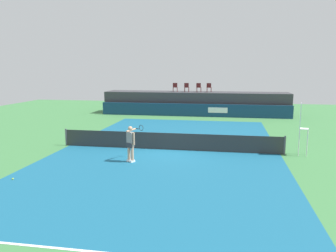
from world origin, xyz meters
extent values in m
plane|color=#3D7A42|center=(0.00, 3.00, 0.00)|extent=(48.00, 48.00, 0.00)
cube|color=#16597A|center=(0.00, 0.00, 0.00)|extent=(12.00, 22.00, 0.00)
cube|color=white|center=(0.00, -10.95, 0.01)|extent=(12.00, 0.10, 0.00)
cube|color=navy|center=(0.00, 13.50, 0.60)|extent=(18.00, 0.20, 1.20)
cube|color=white|center=(2.26, 13.39, 0.66)|extent=(1.80, 0.02, 0.50)
cube|color=#38383D|center=(0.00, 15.30, 1.10)|extent=(18.00, 2.80, 2.20)
cylinder|color=#561919|center=(-1.83, 15.28, 2.42)|extent=(0.04, 0.04, 0.44)
cylinder|color=#561919|center=(-2.24, 15.25, 2.42)|extent=(0.04, 0.04, 0.44)
cylinder|color=#561919|center=(-1.80, 14.88, 2.42)|extent=(0.04, 0.04, 0.44)
cylinder|color=#561919|center=(-2.20, 14.84, 2.42)|extent=(0.04, 0.04, 0.44)
cube|color=#561919|center=(-2.02, 15.06, 2.66)|extent=(0.48, 0.48, 0.03)
cube|color=#561919|center=(-2.00, 14.86, 2.88)|extent=(0.44, 0.06, 0.42)
cylinder|color=#561919|center=(-0.67, 15.29, 2.42)|extent=(0.04, 0.04, 0.44)
cylinder|color=#561919|center=(-1.08, 15.28, 2.42)|extent=(0.04, 0.04, 0.44)
cylinder|color=#561919|center=(-0.67, 14.88, 2.42)|extent=(0.04, 0.04, 0.44)
cylinder|color=#561919|center=(-1.07, 14.88, 2.42)|extent=(0.04, 0.04, 0.44)
cube|color=#561919|center=(-0.87, 15.08, 2.66)|extent=(0.44, 0.44, 0.03)
cube|color=#561919|center=(-0.87, 14.88, 2.88)|extent=(0.44, 0.03, 0.42)
cylinder|color=#561919|center=(0.54, 15.37, 2.42)|extent=(0.04, 0.04, 0.44)
cylinder|color=#561919|center=(0.14, 15.41, 2.42)|extent=(0.04, 0.04, 0.44)
cylinder|color=#561919|center=(0.50, 14.97, 2.42)|extent=(0.04, 0.04, 0.44)
cylinder|color=#561919|center=(0.10, 15.00, 2.42)|extent=(0.04, 0.04, 0.44)
cube|color=#561919|center=(0.32, 15.19, 2.66)|extent=(0.48, 0.48, 0.03)
cube|color=#561919|center=(0.30, 14.98, 2.88)|extent=(0.44, 0.06, 0.42)
cylinder|color=#561919|center=(1.53, 15.44, 2.42)|extent=(0.04, 0.04, 0.44)
cylinder|color=#561919|center=(1.13, 15.47, 2.42)|extent=(0.04, 0.04, 0.44)
cylinder|color=#561919|center=(1.50, 15.04, 2.42)|extent=(0.04, 0.04, 0.44)
cylinder|color=#561919|center=(1.10, 15.07, 2.42)|extent=(0.04, 0.04, 0.44)
cube|color=#561919|center=(1.32, 15.26, 2.66)|extent=(0.47, 0.47, 0.03)
cube|color=#561919|center=(1.30, 15.05, 2.88)|extent=(0.44, 0.06, 0.42)
cylinder|color=white|center=(7.27, -0.23, 0.70)|extent=(0.04, 0.04, 1.40)
cylinder|color=white|center=(7.34, 0.16, 0.70)|extent=(0.04, 0.04, 1.40)
cylinder|color=white|center=(6.88, -0.16, 0.70)|extent=(0.04, 0.04, 1.40)
cylinder|color=white|center=(6.95, 0.23, 0.70)|extent=(0.04, 0.04, 1.40)
cube|color=white|center=(7.11, 0.00, 1.41)|extent=(0.51, 0.51, 0.03)
cube|color=white|center=(6.91, 0.04, 2.09)|extent=(0.10, 0.44, 1.33)
cube|color=#2D2D2D|center=(0.00, 0.00, 0.47)|extent=(12.40, 0.02, 0.95)
cylinder|color=#4C4C51|center=(-6.20, 0.00, 0.50)|extent=(0.10, 0.10, 1.00)
cylinder|color=#4C4C51|center=(6.20, 0.00, 0.50)|extent=(0.10, 0.10, 1.00)
cube|color=white|center=(-1.33, -2.86, 0.05)|extent=(0.24, 0.28, 0.10)
cylinder|color=tan|center=(-1.33, -2.86, 0.51)|extent=(0.14, 0.14, 0.82)
cube|color=white|center=(-1.53, -2.74, 0.05)|extent=(0.24, 0.28, 0.10)
cylinder|color=tan|center=(-1.53, -2.74, 0.51)|extent=(0.14, 0.14, 0.82)
cube|color=#333338|center=(-1.43, -2.80, 0.84)|extent=(0.40, 0.36, 0.24)
cube|color=gray|center=(-1.43, -2.80, 1.20)|extent=(0.41, 0.36, 0.56)
sphere|color=tan|center=(-1.43, -2.80, 1.66)|extent=(0.22, 0.22, 0.22)
cylinder|color=tan|center=(-1.22, -2.92, 1.18)|extent=(0.09, 0.09, 0.60)
cylinder|color=tan|center=(-1.50, -2.45, 1.50)|extent=(0.39, 0.57, 0.14)
cylinder|color=black|center=(-1.28, -2.08, 1.53)|extent=(0.27, 0.18, 0.03)
torus|color=black|center=(-1.14, -1.84, 1.53)|extent=(0.27, 0.18, 0.30)
sphere|color=#D8EA33|center=(-5.45, -6.27, 0.04)|extent=(0.07, 0.07, 0.07)
camera|label=1|loc=(3.17, -18.32, 4.53)|focal=36.32mm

